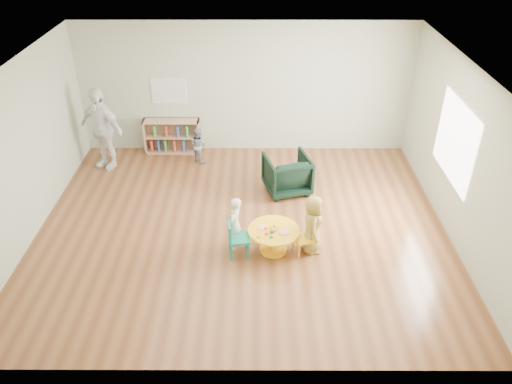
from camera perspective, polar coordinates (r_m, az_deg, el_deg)
room at (r=7.74m, az=-1.68°, el=7.46°), size 7.10×7.00×2.80m
activity_table at (r=8.00m, az=2.02°, el=-5.04°), size 0.82×0.82×0.46m
kid_chair_left at (r=7.89m, az=-2.33°, el=-5.22°), size 0.38×0.38×0.62m
kid_chair_right at (r=8.00m, az=5.68°, el=-5.15°), size 0.37×0.37×0.54m
bookshelf at (r=11.12m, az=-9.59°, el=6.33°), size 1.20×0.30×0.75m
alphabet_poster at (r=10.86m, az=-9.89°, el=11.30°), size 0.74×0.01×0.54m
armchair at (r=9.50m, az=3.57°, el=2.08°), size 0.99×1.00×0.75m
child_left at (r=7.96m, az=-2.46°, el=-3.67°), size 0.31×0.39×0.93m
child_right at (r=7.93m, az=6.49°, el=-3.72°), size 0.33×0.50×1.01m
toddler at (r=10.61m, az=-6.60°, el=5.34°), size 0.47×0.45×0.76m
adult_caretaker at (r=10.62m, az=-17.26°, el=6.93°), size 1.08×0.80×1.71m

